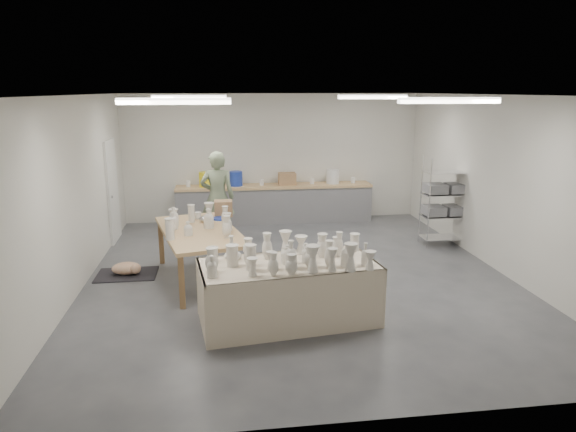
{
  "coord_description": "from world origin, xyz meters",
  "views": [
    {
      "loc": [
        -1.27,
        -8.16,
        3.08
      ],
      "look_at": [
        -0.17,
        -0.0,
        1.05
      ],
      "focal_mm": 32.0,
      "sensor_mm": 36.0,
      "label": 1
    }
  ],
  "objects": [
    {
      "name": "potter",
      "position": [
        -1.33,
        2.17,
        0.95
      ],
      "size": [
        0.73,
        0.51,
        1.89
      ],
      "primitive_type": "imported",
      "rotation": [
        0.0,
        0.0,
        3.05
      ],
      "color": "gray",
      "rests_on": "ground"
    },
    {
      "name": "room",
      "position": [
        -0.11,
        0.08,
        2.06
      ],
      "size": [
        8.0,
        8.02,
        3.0
      ],
      "color": "#424449",
      "rests_on": "ground"
    },
    {
      "name": "cat",
      "position": [
        -2.88,
        0.39,
        0.13
      ],
      "size": [
        0.58,
        0.51,
        0.21
      ],
      "rotation": [
        0.0,
        0.0,
        -0.42
      ],
      "color": "white",
      "rests_on": "rug"
    },
    {
      "name": "rug",
      "position": [
        -2.9,
        0.41,
        0.01
      ],
      "size": [
        1.0,
        0.7,
        0.02
      ],
      "primitive_type": "cube",
      "color": "black",
      "rests_on": "ground"
    },
    {
      "name": "wire_shelf",
      "position": [
        3.2,
        1.4,
        0.92
      ],
      "size": [
        0.88,
        0.48,
        1.8
      ],
      "color": "silver",
      "rests_on": "ground"
    },
    {
      "name": "work_table",
      "position": [
        -1.59,
        0.15,
        0.87
      ],
      "size": [
        1.64,
        2.48,
        1.21
      ],
      "rotation": [
        0.0,
        0.0,
        0.24
      ],
      "color": "tan",
      "rests_on": "ground"
    },
    {
      "name": "back_counter",
      "position": [
        -0.01,
        3.68,
        0.49
      ],
      "size": [
        4.6,
        0.6,
        1.24
      ],
      "color": "tan",
      "rests_on": "ground"
    },
    {
      "name": "drying_table",
      "position": [
        -0.4,
        -1.73,
        0.46
      ],
      "size": [
        2.48,
        1.4,
        1.2
      ],
      "rotation": [
        0.0,
        0.0,
        0.13
      ],
      "color": "olive",
      "rests_on": "ground"
    },
    {
      "name": "red_stool",
      "position": [
        -1.33,
        2.44,
        0.29
      ],
      "size": [
        0.38,
        0.38,
        0.32
      ],
      "rotation": [
        0.0,
        0.0,
        -0.1
      ],
      "color": "#B02D19",
      "rests_on": "ground"
    }
  ]
}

